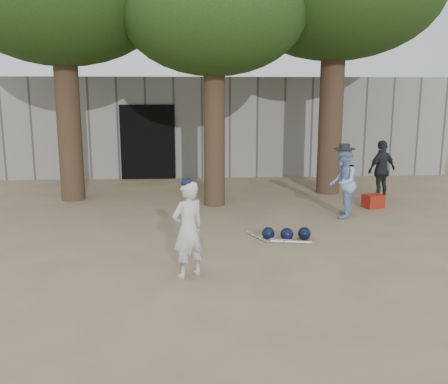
{
  "coord_description": "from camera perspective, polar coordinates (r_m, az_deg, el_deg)",
  "views": [
    {
      "loc": [
        0.05,
        -7.08,
        2.6
      ],
      "look_at": [
        0.6,
        1.0,
        0.95
      ],
      "focal_mm": 40.0,
      "sensor_mm": 36.0,
      "label": 1
    }
  ],
  "objects": [
    {
      "name": "spectator_blue",
      "position": [
        10.59,
        13.42,
        1.04
      ],
      "size": [
        0.78,
        0.87,
        1.47
      ],
      "primitive_type": "imported",
      "rotation": [
        0.0,
        0.0,
        4.34
      ],
      "color": "#8EA9DC",
      "rests_on": "ground"
    },
    {
      "name": "bat_pile",
      "position": [
        8.88,
        5.72,
        -5.38
      ],
      "size": [
        1.07,
        0.8,
        0.06
      ],
      "color": "silver",
      "rests_on": "ground"
    },
    {
      "name": "spectator_dark",
      "position": [
        12.59,
        17.58,
        2.4
      ],
      "size": [
        0.91,
        0.69,
        1.44
      ],
      "primitive_type": "imported",
      "rotation": [
        0.0,
        0.0,
        3.6
      ],
      "color": "black",
      "rests_on": "ground"
    },
    {
      "name": "red_bag",
      "position": [
        11.74,
        16.67,
        -1.02
      ],
      "size": [
        0.5,
        0.44,
        0.3
      ],
      "primitive_type": "cube",
      "rotation": [
        0.0,
        0.0,
        0.32
      ],
      "color": "#A82616",
      "rests_on": "ground"
    },
    {
      "name": "boy_player",
      "position": [
        7.02,
        -4.11,
        -4.29
      ],
      "size": [
        0.6,
        0.56,
        1.38
      ],
      "primitive_type": "imported",
      "rotation": [
        0.0,
        0.0,
        3.73
      ],
      "color": "silver",
      "rests_on": "ground"
    },
    {
      "name": "back_building",
      "position": [
        17.45,
        -4.1,
        7.87
      ],
      "size": [
        16.0,
        5.24,
        3.0
      ],
      "color": "gray",
      "rests_on": "ground"
    },
    {
      "name": "helmet_row",
      "position": [
        8.92,
        7.15,
        -4.75
      ],
      "size": [
        0.87,
        0.3,
        0.23
      ],
      "color": "black",
      "rests_on": "ground"
    },
    {
      "name": "ground",
      "position": [
        7.54,
        -4.08,
        -8.68
      ],
      "size": [
        70.0,
        70.0,
        0.0
      ],
      "primitive_type": "plane",
      "color": "#937C5E",
      "rests_on": "ground"
    }
  ]
}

